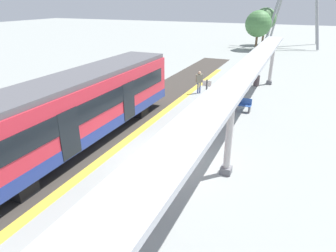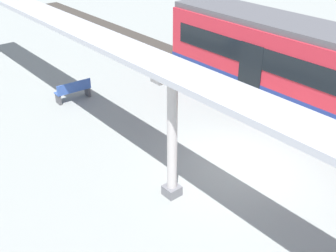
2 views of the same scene
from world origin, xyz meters
The scene contains 13 objects.
ground_plane centered at (0.00, 0.00, 0.00)m, with size 176.00×176.00×0.00m, color gray.
tactile_edge_strip centered at (-2.81, 0.00, 0.00)m, with size 0.48×38.86×0.01m, color gold.
trackbed centered at (-4.65, 0.00, 0.00)m, with size 3.20×50.86×0.01m, color #38332D.
train_near_carriage centered at (-4.65, -0.24, 1.83)m, with size 2.65×14.01×3.48m.
canopy_pillar_second centered at (2.60, -0.23, 1.90)m, with size 1.10×0.44×3.75m.
canopy_pillar_third centered at (2.60, 15.40, 1.90)m, with size 1.10×0.44×3.75m.
canopy_beam centered at (2.60, 0.02, 3.83)m, with size 1.20×31.55×0.16m, color #A8AAB2.
bench_mid_platform centered at (1.57, 7.66, 0.44)m, with size 1.51×0.48×0.86m.
trash_bin centered at (1.67, 14.40, 0.44)m, with size 0.48×0.48×0.87m, color #4C4042.
platform_info_sign centered at (-0.29, 6.31, 1.33)m, with size 0.56×0.10×2.20m.
passenger_waiting_near_edge centered at (-2.08, 10.39, 1.08)m, with size 0.51×0.51×1.72m.
tree_left_background centered at (-1.20, 40.13, 3.95)m, with size 3.37×3.37×5.65m.
tree_right_background centered at (-1.39, 34.47, 3.60)m, with size 3.63×3.63×5.42m.
Camera 1 is at (4.67, -10.98, 6.66)m, focal length 31.85 mm.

